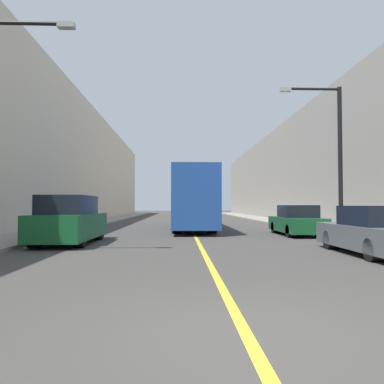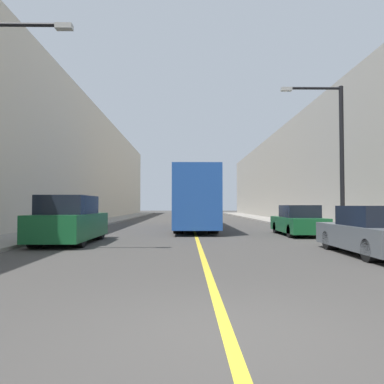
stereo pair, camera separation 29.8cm
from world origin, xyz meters
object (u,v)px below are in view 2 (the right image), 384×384
Objects in this scene: parked_suv_left at (70,221)px; car_right_near at (374,233)px; car_right_mid at (298,222)px; bus at (194,199)px; street_lamp_right at (336,148)px.

parked_suv_left is 10.91m from car_right_near.
car_right_mid reaches higher than car_right_near.
parked_suv_left is at bearing -159.95° from car_right_mid.
car_right_mid is at bearing 20.05° from parked_suv_left.
parked_suv_left is (-5.14, -9.10, -1.02)m from bus.
car_right_mid is (5.09, -5.37, -1.22)m from bus.
parked_suv_left reaches higher than car_right_near.
car_right_mid is (-0.05, 7.41, 0.01)m from car_right_near.
bus reaches higher than car_right_near.
car_right_mid is at bearing -46.57° from bus.
car_right_near is at bearing -19.71° from parked_suv_left.
car_right_near is at bearing -89.63° from car_right_mid.
car_right_mid is at bearing 127.04° from street_lamp_right.
parked_suv_left is 12.11m from street_lamp_right.
car_right_near is at bearing -101.84° from street_lamp_right.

